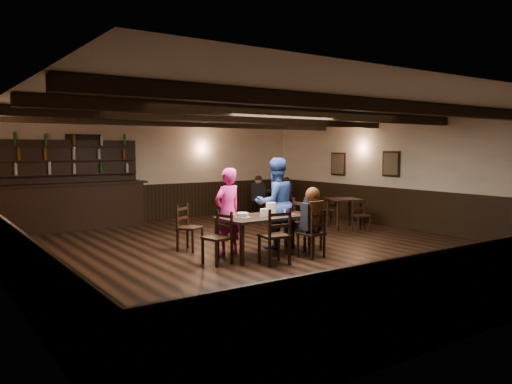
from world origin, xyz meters
TOP-DOWN VIEW (x-y plane):
  - ground at (0.00, 0.00)m, footprint 10.00×10.00m
  - room_shell at (0.01, 0.04)m, footprint 9.02×10.02m
  - dining_table at (-0.16, -0.50)m, footprint 1.82×0.98m
  - chair_near_left at (-0.45, -1.22)m, footprint 0.51×0.49m
  - chair_near_right at (0.44, -1.17)m, footprint 0.46×0.44m
  - chair_end_left at (-1.17, -0.57)m, footprint 0.48×0.49m
  - chair_end_right at (0.77, -0.47)m, footprint 0.50×0.52m
  - chair_far_pushed at (-1.16, 0.77)m, footprint 0.57×0.56m
  - woman_pink at (-0.71, -0.03)m, footprint 0.66×0.50m
  - man_blue at (0.42, -0.03)m, footprint 0.96×0.80m
  - seated_person at (0.43, -1.12)m, footprint 0.35×0.53m
  - cake at (-0.65, -0.46)m, footprint 0.27×0.27m
  - plate_stack_a at (-0.24, -0.54)m, footprint 0.15×0.15m
  - plate_stack_b at (0.02, -0.41)m, footprint 0.19×0.19m
  - tea_light at (-0.06, -0.35)m, footprint 0.05×0.05m
  - salt_shaker at (0.25, -0.54)m, footprint 0.04×0.04m
  - pepper_shaker at (0.25, -0.53)m, footprint 0.04×0.04m
  - drink_glass at (0.13, -0.38)m, footprint 0.07×0.07m
  - menu_red at (0.31, -0.60)m, footprint 0.29×0.22m
  - menu_blue at (0.40, -0.35)m, footprint 0.33×0.30m
  - bar_counter at (-2.50, 4.72)m, footprint 4.03×0.70m
  - back_table_a at (3.30, 0.97)m, footprint 0.92×0.92m
  - back_table_b at (3.32, 3.88)m, footprint 0.98×0.98m
  - bg_patron_left at (2.64, 3.75)m, footprint 0.29×0.40m
  - bg_patron_right at (3.79, 3.91)m, footprint 0.21×0.33m

SIDE VIEW (x-z plane):
  - ground at x=0.00m, z-range 0.00..0.00m
  - chair_near_right at x=0.44m, z-range 0.07..0.95m
  - chair_far_pushed at x=-1.16m, z-range 0.08..0.98m
  - chair_end_left at x=-1.17m, z-range 0.08..0.99m
  - chair_near_left at x=-0.45m, z-range 0.08..1.06m
  - chair_end_right at x=0.77m, z-range 0.09..1.11m
  - back_table_a at x=3.30m, z-range 0.27..1.02m
  - back_table_b at x=3.32m, z-range 0.27..1.02m
  - dining_table at x=-0.16m, z-range 0.31..1.06m
  - bar_counter at x=-2.50m, z-range -0.37..1.83m
  - menu_red at x=0.31m, z-range 0.75..0.76m
  - menu_blue at x=0.40m, z-range 0.75..0.76m
  - tea_light at x=-0.06m, z-range 0.74..0.81m
  - cake at x=-0.65m, z-range 0.75..0.83m
  - pepper_shaker at x=0.25m, z-range 0.75..0.84m
  - bg_patron_right at x=3.79m, z-range 0.46..1.14m
  - salt_shaker at x=0.25m, z-range 0.75..0.85m
  - drink_glass at x=0.13m, z-range 0.75..0.87m
  - woman_pink at x=-0.71m, z-range 0.00..1.63m
  - plate_stack_a at x=-0.24m, z-range 0.75..0.89m
  - bg_patron_left at x=2.64m, z-range 0.47..1.22m
  - seated_person at x=0.43m, z-range 0.42..1.28m
  - plate_stack_b at x=0.02m, z-range 0.75..0.98m
  - man_blue at x=0.42m, z-range 0.00..1.81m
  - room_shell at x=0.01m, z-range 0.39..3.10m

